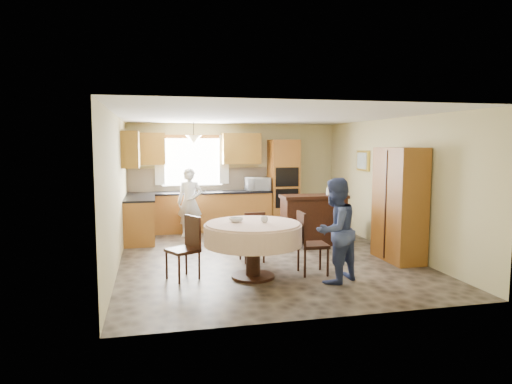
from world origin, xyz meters
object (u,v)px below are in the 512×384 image
Objects in this scene: person_sink at (190,203)px; cupboard at (399,204)px; oven_tower at (283,184)px; dining_table at (253,235)px; chair_right at (308,240)px; chair_back at (253,234)px; chair_left at (187,244)px; person_dining at (335,230)px; sideboard at (313,221)px.

cupboard is at bearing -26.02° from person_sink.
oven_tower reaches higher than dining_table.
chair_right is at bearing -50.69° from person_sink.
cupboard is at bearing 165.46° from chair_back.
person_sink is at bearing 145.46° from chair_left.
chair_back is at bearing -86.65° from person_dining.
dining_table is at bearing -53.66° from person_dining.
chair_right reaches higher than dining_table.
person_sink is (-3.36, 2.86, -0.23)m from cupboard.
chair_left is at bearing -175.86° from cupboard.
sideboard is 3.21m from chair_left.
sideboard is 1.40× the size of chair_left.
oven_tower is 3.61m from cupboard.
person_dining is (0.24, -0.47, 0.23)m from chair_right.
chair_right is at bearing 122.49° from chair_back.
chair_back is 1.11m from chair_right.
person_sink is (-0.87, 2.45, 0.26)m from chair_back.
person_sink is (-0.67, 3.33, 0.09)m from dining_table.
chair_right is 0.65× the size of person_sink.
person_dining is at bearing -50.42° from person_sink.
person_sink is (0.31, 3.13, 0.23)m from chair_left.
oven_tower is 4.02m from chair_right.
sideboard is at bearing 94.92° from chair_left.
oven_tower reaches higher than sideboard.
oven_tower is 1.61× the size of sideboard.
dining_table is 3.40m from person_sink.
oven_tower is 1.41× the size of person_sink.
person_sink is 4.20m from person_dining.
chair_right is (-1.82, -0.46, -0.44)m from cupboard.
chair_left is 0.63× the size of person_sink.
chair_right is 3.67m from person_sink.
person_dining reaches higher than person_sink.
oven_tower is at bearing 92.06° from sideboard.
chair_back is at bearing 39.97° from chair_right.
chair_left is at bearing -124.93° from oven_tower.
cupboard is 2.58m from chair_back.
oven_tower is 2.25× the size of chair_left.
chair_left is (-2.59, -3.71, -0.54)m from oven_tower.
person_dining reaches higher than chair_left.
person_dining is (1.78, -3.80, 0.02)m from person_sink.
dining_table is at bearing -64.23° from person_sink.
dining_table is 1.51× the size of chair_right.
chair_back is 1.66m from person_dining.
cupboard reaches higher than person_dining.
dining_table is (-2.69, -0.46, -0.32)m from cupboard.
cupboard is at bearing -73.26° from chair_right.
cupboard is at bearing 65.18° from chair_left.
chair_back is 0.90× the size of chair_right.
chair_right is 0.58m from person_dining.
cupboard is at bearing -56.66° from sideboard.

